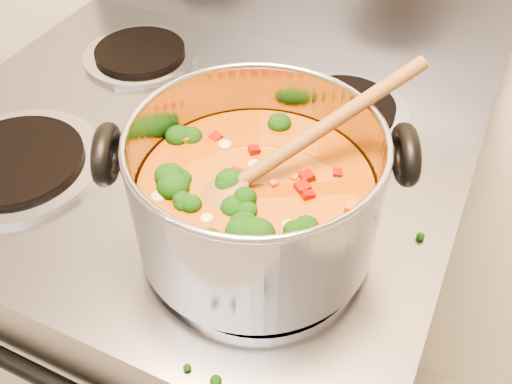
% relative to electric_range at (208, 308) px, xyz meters
% --- Properties ---
extents(electric_range, '(0.80, 0.72, 1.08)m').
position_rel_electric_range_xyz_m(electric_range, '(0.00, 0.00, 0.00)').
color(electric_range, gray).
rests_on(electric_range, ground).
extents(stockpot, '(0.34, 0.28, 0.17)m').
position_rel_electric_range_xyz_m(stockpot, '(0.18, -0.14, 0.54)').
color(stockpot, '#98989F').
rests_on(stockpot, electric_range).
extents(wooden_spoon, '(0.21, 0.25, 0.13)m').
position_rel_electric_range_xyz_m(wooden_spoon, '(0.19, -0.13, 0.58)').
color(wooden_spoon, brown).
rests_on(wooden_spoon, stockpot).
extents(cooktop_crumbs, '(0.28, 0.38, 0.01)m').
position_rel_electric_range_xyz_m(cooktop_crumbs, '(0.11, -0.12, 0.46)').
color(cooktop_crumbs, black).
rests_on(cooktop_crumbs, electric_range).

